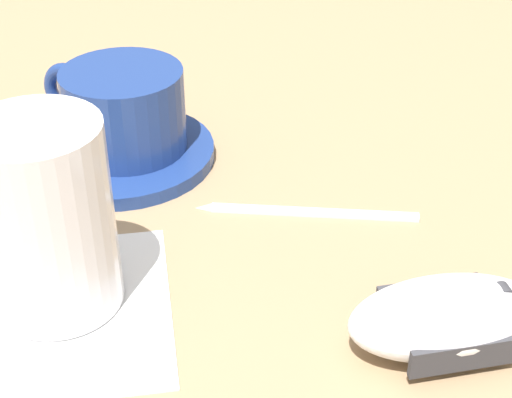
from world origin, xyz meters
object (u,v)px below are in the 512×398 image
(computer_mouse, at_px, (447,317))
(drinking_glass, at_px, (47,218))
(pen, at_px, (308,208))
(coffee_cup, at_px, (121,109))
(saucer, at_px, (121,153))

(computer_mouse, height_order, drinking_glass, drinking_glass)
(pen, bearing_deg, coffee_cup, 41.33)
(saucer, distance_m, coffee_cup, 0.04)
(coffee_cup, height_order, pen, coffee_cup)
(coffee_cup, bearing_deg, saucer, 112.66)
(coffee_cup, xyz_separation_m, computer_mouse, (-0.26, -0.13, -0.02))
(coffee_cup, relative_size, drinking_glass, 0.89)
(computer_mouse, bearing_deg, pen, 9.20)
(computer_mouse, bearing_deg, coffee_cup, 25.94)
(saucer, bearing_deg, drinking_glass, 156.60)
(saucer, height_order, drinking_glass, drinking_glass)
(saucer, height_order, pen, saucer)
(saucer, relative_size, pen, 0.99)
(coffee_cup, xyz_separation_m, drinking_glass, (-0.15, 0.07, 0.02))
(drinking_glass, xyz_separation_m, pen, (0.04, -0.17, -0.06))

